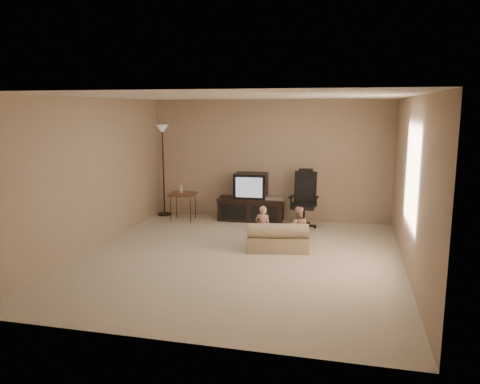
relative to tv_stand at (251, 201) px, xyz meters
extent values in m
plane|color=#BBAA94|center=(0.34, -2.49, -0.42)|extent=(5.50, 5.50, 0.00)
plane|color=silver|center=(0.34, -2.49, 2.08)|extent=(5.50, 5.50, 0.00)
plane|color=tan|center=(0.34, 0.26, 0.83)|extent=(5.00, 0.00, 5.00)
plane|color=tan|center=(0.34, -5.24, 0.83)|extent=(5.00, 0.00, 5.00)
plane|color=tan|center=(-2.16, -2.49, 0.83)|extent=(0.00, 5.50, 5.50)
plane|color=tan|center=(2.84, -2.49, 0.83)|extent=(0.00, 5.50, 5.50)
cube|color=black|center=(-0.01, 0.00, -0.20)|extent=(1.35, 0.53, 0.43)
cube|color=black|center=(-0.01, 0.00, 0.04)|extent=(1.39, 0.57, 0.04)
cube|color=black|center=(-0.31, -0.26, -0.20)|extent=(0.55, 0.04, 0.32)
cube|color=black|center=(0.32, -0.23, -0.20)|extent=(0.55, 0.04, 0.32)
cube|color=black|center=(-0.01, 0.02, 0.32)|extent=(0.68, 0.50, 0.52)
cube|color=silver|center=(0.00, -0.23, 0.32)|extent=(0.55, 0.03, 0.41)
cube|color=silver|center=(0.52, -0.03, 0.09)|extent=(0.39, 0.28, 0.06)
cylinder|color=black|center=(1.13, -0.36, -0.19)|extent=(0.06, 0.06, 0.36)
cube|color=black|center=(1.13, -0.36, 0.02)|extent=(0.48, 0.48, 0.08)
cube|color=black|center=(1.14, -0.14, 0.36)|extent=(0.45, 0.18, 0.64)
cube|color=black|center=(1.14, -0.14, 0.66)|extent=(0.28, 0.11, 0.15)
cube|color=black|center=(0.88, -0.35, 0.20)|extent=(0.08, 0.26, 0.04)
cube|color=black|center=(1.37, -0.37, 0.20)|extent=(0.08, 0.26, 0.04)
cube|color=brown|center=(-1.38, -0.33, 0.15)|extent=(0.56, 0.56, 0.03)
cylinder|color=#301E15|center=(-1.57, -0.55, -0.13)|extent=(0.01, 0.01, 0.57)
cylinder|color=#301E15|center=(-1.16, -0.52, -0.13)|extent=(0.01, 0.01, 0.57)
cylinder|color=#301E15|center=(-1.61, -0.13, -0.13)|extent=(0.01, 0.01, 0.57)
cylinder|color=#301E15|center=(-1.19, -0.10, -0.13)|extent=(0.01, 0.01, 0.57)
cylinder|color=beige|center=(-1.44, -0.29, 0.24)|extent=(0.07, 0.07, 0.15)
cone|color=beige|center=(-1.44, -0.29, 0.34)|extent=(0.06, 0.06, 0.05)
cylinder|color=#301E15|center=(-1.96, 0.06, -0.40)|extent=(0.31, 0.31, 0.03)
cylinder|color=#301E15|center=(-1.96, 0.06, 0.53)|extent=(0.03, 0.03, 1.86)
cone|color=beige|center=(-1.96, 0.06, 1.47)|extent=(0.26, 0.26, 0.18)
cube|color=tan|center=(0.86, -1.91, -0.28)|extent=(1.08, 0.72, 0.26)
cylinder|color=tan|center=(0.89, -2.08, -0.05)|extent=(1.01, 0.42, 0.24)
imported|color=tan|center=(0.60, -1.88, -0.05)|extent=(0.27, 0.20, 0.73)
imported|color=tan|center=(1.18, -1.81, -0.05)|extent=(0.38, 0.24, 0.73)
camera|label=1|loc=(1.99, -9.35, 1.92)|focal=35.00mm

